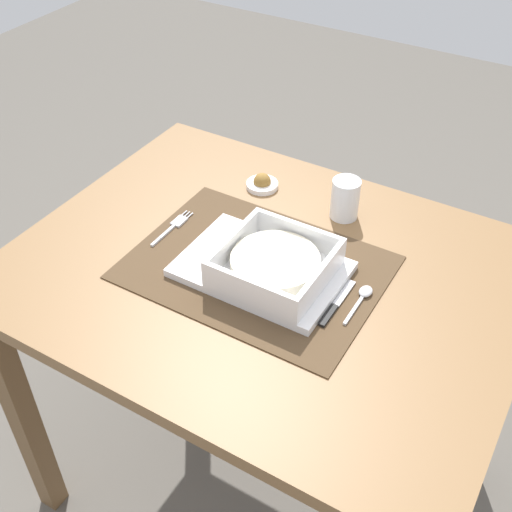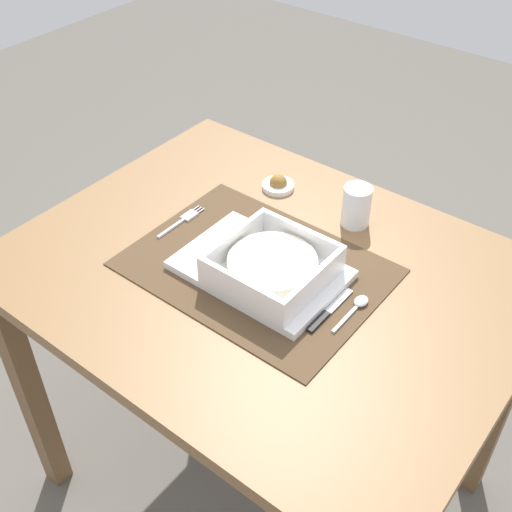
{
  "view_description": "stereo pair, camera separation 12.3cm",
  "coord_description": "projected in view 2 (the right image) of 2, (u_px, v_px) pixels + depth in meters",
  "views": [
    {
      "loc": [
        0.46,
        -0.82,
        1.57
      ],
      "look_at": [
        -0.02,
        -0.01,
        0.78
      ],
      "focal_mm": 45.37,
      "sensor_mm": 36.0,
      "label": 1
    },
    {
      "loc": [
        0.56,
        -0.75,
        1.57
      ],
      "look_at": [
        -0.02,
        -0.01,
        0.78
      ],
      "focal_mm": 45.37,
      "sensor_mm": 36.0,
      "label": 2
    }
  ],
  "objects": [
    {
      "name": "placemat",
      "position": [
        256.0,
        267.0,
        1.25
      ],
      "size": [
        0.48,
        0.35,
        0.0
      ],
      "primitive_type": "cube",
      "color": "#4C3823",
      "rests_on": "dining_table"
    },
    {
      "name": "condiment_saucer",
      "position": [
        278.0,
        184.0,
        1.45
      ],
      "size": [
        0.07,
        0.07,
        0.04
      ],
      "color": "white",
      "rests_on": "dining_table"
    },
    {
      "name": "butter_knife",
      "position": [
        327.0,
        313.0,
        1.15
      ],
      "size": [
        0.01,
        0.13,
        0.01
      ],
      "rotation": [
        0.0,
        0.0,
        0.07
      ],
      "color": "black",
      "rests_on": "placemat"
    },
    {
      "name": "drinking_glass",
      "position": [
        356.0,
        207.0,
        1.33
      ],
      "size": [
        0.06,
        0.06,
        0.09
      ],
      "color": "white",
      "rests_on": "dining_table"
    },
    {
      "name": "fork",
      "position": [
        184.0,
        219.0,
        1.36
      ],
      "size": [
        0.02,
        0.13,
        0.0
      ],
      "rotation": [
        0.0,
        0.0,
        -0.03
      ],
      "color": "silver",
      "rests_on": "placemat"
    },
    {
      "name": "porridge_bowl",
      "position": [
        272.0,
        267.0,
        1.19
      ],
      "size": [
        0.2,
        0.2,
        0.06
      ],
      "color": "white",
      "rests_on": "serving_plate"
    },
    {
      "name": "serving_plate",
      "position": [
        260.0,
        269.0,
        1.23
      ],
      "size": [
        0.31,
        0.21,
        0.02
      ],
      "primitive_type": "cube",
      "color": "white",
      "rests_on": "placemat"
    },
    {
      "name": "dining_table",
      "position": [
        266.0,
        308.0,
        1.32
      ],
      "size": [
        0.98,
        0.76,
        0.75
      ],
      "color": "brown",
      "rests_on": "ground"
    },
    {
      "name": "ground_plane",
      "position": [
        263.0,
        478.0,
        1.73
      ],
      "size": [
        6.0,
        6.0,
        0.0
      ],
      "primitive_type": "plane",
      "color": "#59544C"
    },
    {
      "name": "spoon",
      "position": [
        358.0,
        305.0,
        1.16
      ],
      "size": [
        0.02,
        0.11,
        0.01
      ],
      "rotation": [
        0.0,
        0.0,
        -0.06
      ],
      "color": "silver",
      "rests_on": "placemat"
    }
  ]
}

